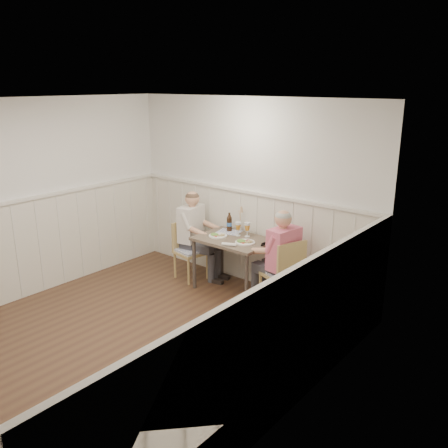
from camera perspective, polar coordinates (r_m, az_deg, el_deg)
name	(u,v)px	position (r m, az deg, el deg)	size (l,w,h in m)	color
ground_plane	(128,342)	(5.53, -11.51, -13.74)	(4.50, 4.50, 0.00)	#462C1F
room_shell	(119,210)	(4.95, -12.52, 1.62)	(4.04, 4.54, 2.60)	white
wainscot	(170,267)	(5.64, -6.51, -5.11)	(4.00, 4.49, 1.34)	silver
dining_table	(233,245)	(6.42, 1.13, -2.56)	(1.00, 0.70, 0.75)	#4E453D
chair_right	(284,272)	(5.99, 7.25, -5.72)	(0.56, 0.56, 0.92)	tan
chair_left	(189,248)	(6.93, -4.28, -2.91)	(0.46, 0.46, 0.84)	tan
man_in_pink	(281,267)	(6.00, 6.83, -5.16)	(0.65, 0.46, 1.31)	#3F3F47
diner_cream	(194,240)	(6.96, -3.66, -1.99)	(0.65, 0.46, 1.30)	#3F3F47
plate_man	(244,241)	(6.21, 2.46, -2.11)	(0.26, 0.26, 0.07)	white
plate_diner	(217,235)	(6.47, -0.86, -1.32)	(0.25, 0.25, 0.06)	white
beer_glass_a	(247,227)	(6.43, 2.82, -0.39)	(0.08, 0.08, 0.20)	silver
beer_glass_b	(238,227)	(6.47, 1.70, -0.32)	(0.08, 0.08, 0.19)	silver
beer_bottle	(229,223)	(6.67, 0.64, 0.13)	(0.08, 0.08, 0.27)	black
rolled_napkin	(229,244)	(6.10, 0.60, -2.47)	(0.19, 0.12, 0.04)	white
grass_vase	(240,219)	(6.65, 1.90, 0.56)	(0.04, 0.04, 0.39)	silver
gingham_mat	(229,232)	(6.66, 0.63, -0.94)	(0.37, 0.32, 0.01)	#5C68A0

